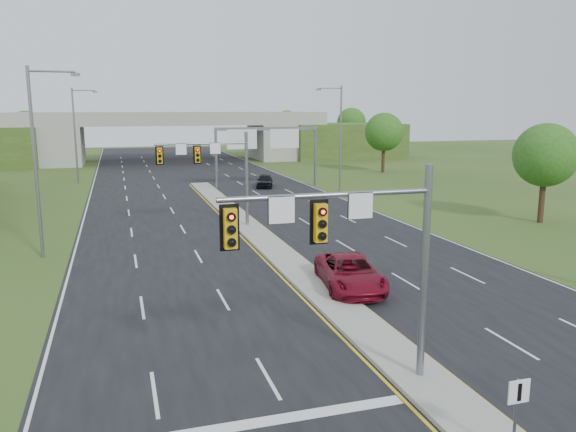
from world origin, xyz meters
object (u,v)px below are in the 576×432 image
(sign_gantry, at_px, (266,140))
(car_far_c, at_px, (265,181))
(keep_right_sign, at_px, (517,406))
(overpass, at_px, (173,140))
(car_far_a, at_px, (350,273))
(signal_mast_near, at_px, (360,243))
(signal_mast_far, at_px, (216,164))

(sign_gantry, bearing_deg, car_far_c, 95.30)
(keep_right_sign, bearing_deg, car_far_c, 82.41)
(overpass, bearing_deg, car_far_a, -88.77)
(sign_gantry, bearing_deg, overpass, 100.79)
(car_far_a, bearing_deg, signal_mast_near, -103.04)
(sign_gantry, bearing_deg, signal_mast_near, -101.25)
(signal_mast_near, height_order, car_far_c, signal_mast_near)
(signal_mast_far, relative_size, car_far_c, 1.65)
(overpass, relative_size, car_far_c, 18.84)
(keep_right_sign, bearing_deg, signal_mast_far, 94.39)
(signal_mast_near, relative_size, car_far_c, 1.65)
(signal_mast_far, bearing_deg, keep_right_sign, -85.61)
(keep_right_sign, height_order, car_far_c, keep_right_sign)
(keep_right_sign, distance_m, overpass, 84.55)
(keep_right_sign, bearing_deg, overpass, 90.00)
(keep_right_sign, xyz_separation_m, sign_gantry, (6.68, 49.45, 3.72))
(overpass, height_order, car_far_a, overpass)
(sign_gantry, xyz_separation_m, overpass, (-6.68, 35.08, -1.69))
(overpass, bearing_deg, signal_mast_far, -92.35)
(signal_mast_far, xyz_separation_m, overpass, (2.26, 55.07, -1.17))
(sign_gantry, relative_size, overpass, 0.14)
(signal_mast_near, xyz_separation_m, sign_gantry, (8.95, 44.99, 0.51))
(overpass, height_order, car_far_c, overpass)
(signal_mast_far, distance_m, keep_right_sign, 29.71)
(signal_mast_near, xyz_separation_m, car_far_a, (3.78, 9.36, -3.91))
(signal_mast_near, height_order, signal_mast_far, same)
(signal_mast_far, bearing_deg, signal_mast_near, -90.00)
(keep_right_sign, height_order, car_far_a, keep_right_sign)
(sign_gantry, relative_size, car_far_a, 2.02)
(signal_mast_far, xyz_separation_m, car_far_a, (3.78, -15.64, -3.91))
(signal_mast_near, relative_size, sign_gantry, 0.60)
(signal_mast_near, distance_m, car_far_a, 10.82)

